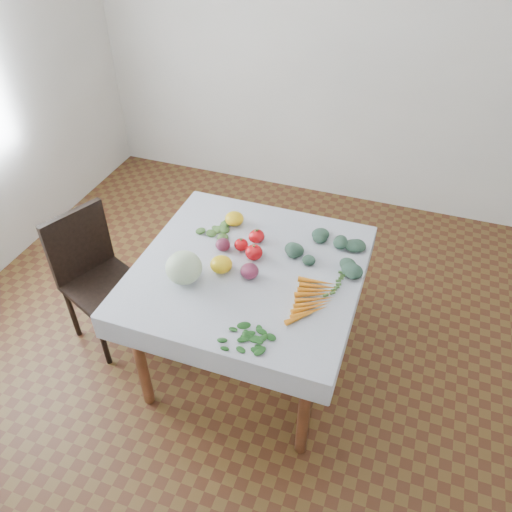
{
  "coord_description": "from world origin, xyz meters",
  "views": [
    {
      "loc": [
        0.67,
        -1.78,
        2.42
      ],
      "look_at": [
        0.03,
        0.03,
        0.82
      ],
      "focal_mm": 35.0,
      "sensor_mm": 36.0,
      "label": 1
    }
  ],
  "objects": [
    {
      "name": "ground",
      "position": [
        0.0,
        0.0,
        0.0
      ],
      "size": [
        4.0,
        4.0,
        0.0
      ],
      "primitive_type": "plane",
      "color": "brown"
    },
    {
      "name": "tomato_d",
      "position": [
        -0.09,
        0.12,
        0.79
      ],
      "size": [
        0.09,
        0.09,
        0.06
      ],
      "primitive_type": "ellipsoid",
      "rotation": [
        0.0,
        0.0,
        -0.38
      ],
      "color": "red",
      "rests_on": "tablecloth"
    },
    {
      "name": "kale_bunch",
      "position": [
        0.33,
        0.21,
        0.78
      ],
      "size": [
        0.35,
        0.33,
        0.05
      ],
      "color": "#345645",
      "rests_on": "tablecloth"
    },
    {
      "name": "dill_bunch",
      "position": [
        -0.31,
        0.24,
        0.77
      ],
      "size": [
        0.21,
        0.15,
        0.02
      ],
      "color": "#507536",
      "rests_on": "tablecloth"
    },
    {
      "name": "onion_a",
      "position": [
        -0.18,
        0.09,
        0.79
      ],
      "size": [
        0.1,
        0.1,
        0.07
      ],
      "primitive_type": "ellipsoid",
      "rotation": [
        0.0,
        0.0,
        -0.37
      ],
      "color": "maroon",
      "rests_on": "tablecloth"
    },
    {
      "name": "tomatillo_cluster",
      "position": [
        -0.29,
        -0.18,
        0.78
      ],
      "size": [
        0.1,
        0.13,
        0.05
      ],
      "color": "#AEBF6E",
      "rests_on": "tablecloth"
    },
    {
      "name": "carrot_bunch",
      "position": [
        0.37,
        -0.12,
        0.77
      ],
      "size": [
        0.19,
        0.35,
        0.03
      ],
      "color": "orange",
      "rests_on": "tablecloth"
    },
    {
      "name": "tablecloth",
      "position": [
        0.0,
        0.0,
        0.75
      ],
      "size": [
        1.12,
        1.12,
        0.01
      ],
      "primitive_type": "cube",
      "color": "silver",
      "rests_on": "table"
    },
    {
      "name": "basil_bunch",
      "position": [
        0.16,
        -0.46,
        0.76
      ],
      "size": [
        0.24,
        0.17,
        0.01
      ],
      "color": "#1B591C",
      "rests_on": "tablecloth"
    },
    {
      "name": "chair",
      "position": [
        -0.96,
        -0.04,
        0.49
      ],
      "size": [
        0.51,
        0.51,
        0.85
      ],
      "color": "black",
      "rests_on": "ground"
    },
    {
      "name": "heirloom_back",
      "position": [
        -0.2,
        0.32,
        0.79
      ],
      "size": [
        0.11,
        0.11,
        0.07
      ],
      "primitive_type": "ellipsoid",
      "rotation": [
        0.0,
        0.0,
        -0.05
      ],
      "color": "yellow",
      "rests_on": "tablecloth"
    },
    {
      "name": "cabbage",
      "position": [
        -0.26,
        -0.19,
        0.84
      ],
      "size": [
        0.23,
        0.23,
        0.16
      ],
      "primitive_type": "ellipsoid",
      "rotation": [
        0.0,
        0.0,
        -0.4
      ],
      "color": "#B1C8A7",
      "rests_on": "tablecloth"
    },
    {
      "name": "tomato_a",
      "position": [
        -0.04,
        0.21,
        0.79
      ],
      "size": [
        0.07,
        0.07,
        0.06
      ],
      "primitive_type": "ellipsoid",
      "rotation": [
        0.0,
        0.0,
        0.0
      ],
      "color": "red",
      "rests_on": "tablecloth"
    },
    {
      "name": "back_wall",
      "position": [
        0.0,
        2.0,
        1.35
      ],
      "size": [
        4.0,
        0.04,
        2.7
      ],
      "primitive_type": "cube",
      "color": "white",
      "rests_on": "ground"
    },
    {
      "name": "heirloom_front",
      "position": [
        -0.12,
        -0.07,
        0.8
      ],
      "size": [
        0.15,
        0.15,
        0.08
      ],
      "primitive_type": "ellipsoid",
      "rotation": [
        0.0,
        0.0,
        -0.42
      ],
      "color": "yellow",
      "rests_on": "tablecloth"
    },
    {
      "name": "onion_b",
      "position": [
        0.03,
        -0.07,
        0.79
      ],
      "size": [
        0.09,
        0.09,
        0.08
      ],
      "primitive_type": "ellipsoid",
      "rotation": [
        0.0,
        0.0,
        -0.01
      ],
      "color": "maroon",
      "rests_on": "tablecloth"
    },
    {
      "name": "tomato_b",
      "position": [
        -0.03,
        0.22,
        0.79
      ],
      "size": [
        0.1,
        0.1,
        0.07
      ],
      "primitive_type": "ellipsoid",
      "rotation": [
        0.0,
        0.0,
        0.29
      ],
      "color": "red",
      "rests_on": "tablecloth"
    },
    {
      "name": "table",
      "position": [
        0.0,
        0.0,
        0.65
      ],
      "size": [
        1.0,
        1.0,
        0.75
      ],
      "color": "brown",
      "rests_on": "ground"
    },
    {
      "name": "tomato_c",
      "position": [
        0.0,
        0.08,
        0.8
      ],
      "size": [
        0.09,
        0.09,
        0.08
      ],
      "primitive_type": "ellipsoid",
      "rotation": [
        0.0,
        0.0,
        -0.01
      ],
      "color": "red",
      "rests_on": "tablecloth"
    }
  ]
}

